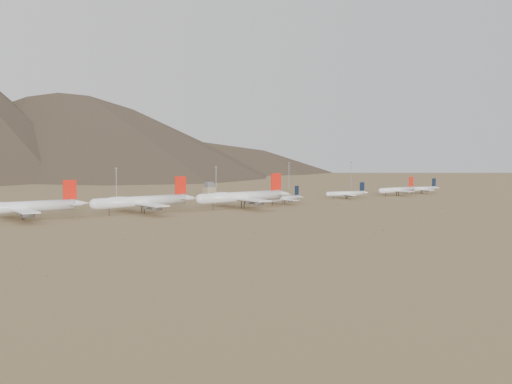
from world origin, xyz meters
TOP-DOWN VIEW (x-y plane):
  - ground at (0.00, 0.00)m, footprint 3000.00×3000.00m
  - widebody_west at (-149.59, 40.65)m, footprint 76.28×58.79m
  - widebody_centre at (-75.36, 33.52)m, footprint 76.64×58.70m
  - widebody_east at (-4.15, 24.10)m, footprint 77.96×59.62m
  - narrowbody_a at (38.44, 31.00)m, footprint 38.44×27.99m
  - narrowbody_b at (108.30, 38.79)m, footprint 37.92×27.94m
  - narrowbody_c at (163.43, 35.63)m, footprint 46.41×33.15m
  - narrowbody_d at (198.07, 39.47)m, footprint 39.06×28.23m
  - control_tower at (30.00, 120.00)m, footprint 8.00×8.00m
  - mast_west at (-50.64, 123.76)m, footprint 2.00×0.60m
  - mast_centre at (26.30, 103.44)m, footprint 2.00×0.60m
  - mast_east at (134.21, 144.91)m, footprint 2.00×0.60m
  - mast_far_east at (189.05, 118.80)m, footprint 2.00×0.60m
  - desert_scrub at (59.98, -86.15)m, footprint 445.83×178.12m

SIDE VIEW (x-z plane):
  - ground at x=0.00m, z-range 0.00..0.00m
  - desert_scrub at x=59.98m, z-range -0.14..0.72m
  - narrowbody_b at x=108.30m, z-range -2.24..10.51m
  - narrowbody_a at x=38.44m, z-range -2.24..10.52m
  - narrowbody_d at x=198.07m, z-range -2.26..10.64m
  - narrowbody_c at x=163.43m, z-range -2.69..12.62m
  - control_tower at x=30.00m, z-range -0.68..11.32m
  - widebody_west at x=-149.59m, z-range -3.52..19.14m
  - widebody_centre at x=-75.36m, z-range -3.53..19.22m
  - widebody_east at x=-4.15m, z-range -3.59..19.56m
  - mast_west at x=-50.64m, z-range 1.35..27.05m
  - mast_centre at x=26.30m, z-range 1.35..27.05m
  - mast_east at x=134.21m, z-range 1.35..27.05m
  - mast_far_east at x=189.05m, z-range 1.35..27.05m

